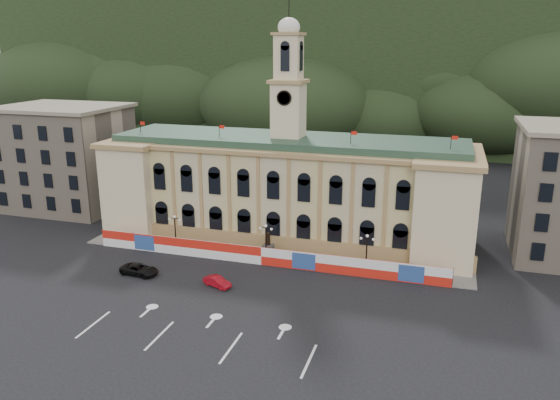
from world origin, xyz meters
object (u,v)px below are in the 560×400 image
(lamp_center, at_px, (266,239))
(black_suv, at_px, (139,270))
(red_sedan, at_px, (217,282))
(statue, at_px, (268,249))

(lamp_center, bearing_deg, black_suv, -145.16)
(black_suv, bearing_deg, red_sedan, -87.43)
(statue, height_order, black_suv, statue)
(statue, xyz_separation_m, red_sedan, (-2.98, -11.23, -0.56))
(lamp_center, height_order, red_sedan, lamp_center)
(statue, bearing_deg, lamp_center, -90.00)
(lamp_center, distance_m, black_suv, 17.46)
(red_sedan, xyz_separation_m, black_suv, (-11.21, 0.35, 0.08))
(statue, distance_m, lamp_center, 2.14)
(statue, height_order, lamp_center, lamp_center)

